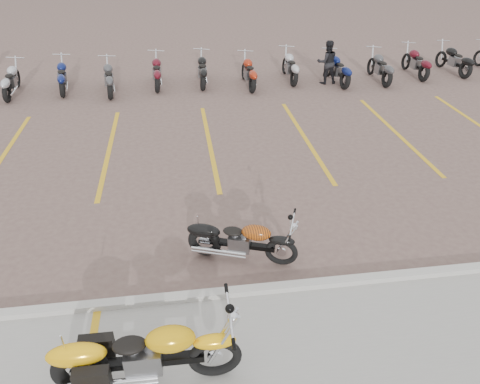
{
  "coord_description": "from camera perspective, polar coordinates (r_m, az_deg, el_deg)",
  "views": [
    {
      "loc": [
        -0.82,
        -7.74,
        5.42
      ],
      "look_at": [
        0.28,
        0.04,
        0.75
      ],
      "focal_mm": 35.0,
      "sensor_mm": 36.0,
      "label": 1
    }
  ],
  "objects": [
    {
      "name": "parking_stripes",
      "position": [
        12.95,
        -3.73,
        5.93
      ],
      "size": [
        38.0,
        5.5,
        0.01
      ],
      "primitive_type": null,
      "color": "gold",
      "rests_on": "ground"
    },
    {
      "name": "ground",
      "position": [
        9.48,
        -1.67,
        -4.16
      ],
      "size": [
        100.0,
        100.0,
        0.0
      ],
      "primitive_type": "plane",
      "color": "#705950",
      "rests_on": "ground"
    },
    {
      "name": "curb",
      "position": [
        7.89,
        0.04,
        -12.05
      ],
      "size": [
        60.0,
        0.18,
        0.12
      ],
      "primitive_type": "cube",
      "color": "#ADAAA3",
      "rests_on": "ground"
    },
    {
      "name": "person_b",
      "position": [
        18.0,
        10.57,
        15.29
      ],
      "size": [
        0.76,
        0.59,
        1.56
      ],
      "primitive_type": "imported",
      "rotation": [
        0.0,
        0.0,
        3.14
      ],
      "color": "black",
      "rests_on": "ground"
    },
    {
      "name": "flame_cruiser",
      "position": [
        8.38,
        -0.03,
        -5.98
      ],
      "size": [
        1.93,
        0.82,
        0.83
      ],
      "rotation": [
        0.11,
        0.0,
        -0.35
      ],
      "color": "black",
      "rests_on": "ground"
    },
    {
      "name": "bg_bike_row",
      "position": [
        17.53,
        -1.94,
        14.58
      ],
      "size": [
        22.23,
        2.04,
        1.1
      ],
      "color": "black",
      "rests_on": "ground"
    },
    {
      "name": "yellow_cruiser",
      "position": [
        6.53,
        -11.75,
        -19.04
      ],
      "size": [
        2.47,
        0.37,
        1.02
      ],
      "rotation": [
        0.08,
        0.0,
        -0.02
      ],
      "color": "black",
      "rests_on": "ground"
    }
  ]
}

